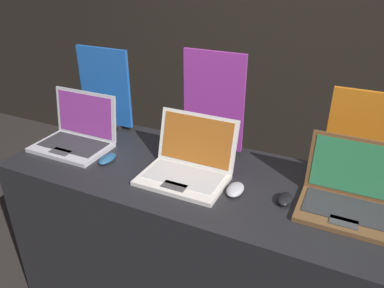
{
  "coord_description": "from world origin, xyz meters",
  "views": [
    {
      "loc": [
        0.64,
        -1.0,
        1.87
      ],
      "look_at": [
        -0.01,
        0.35,
        1.11
      ],
      "focal_mm": 35.0,
      "sensor_mm": 36.0,
      "label": 1
    }
  ],
  "objects_px": {
    "laptop_back": "(349,195)",
    "mouse_back": "(285,199)",
    "promo_stand_back": "(360,139)",
    "laptop_front": "(77,134)",
    "promo_stand_middle": "(213,105)",
    "mouse_middle": "(235,189)",
    "promo_stand_front": "(105,90)",
    "mouse_front": "(107,159)",
    "laptop_middle": "(188,164)"
  },
  "relations": [
    {
      "from": "promo_stand_middle",
      "to": "mouse_back",
      "type": "relative_size",
      "value": 5.28
    },
    {
      "from": "laptop_middle",
      "to": "mouse_back",
      "type": "height_order",
      "value": "laptop_middle"
    },
    {
      "from": "laptop_front",
      "to": "mouse_middle",
      "type": "bearing_deg",
      "value": -4.01
    },
    {
      "from": "mouse_back",
      "to": "mouse_front",
      "type": "bearing_deg",
      "value": -177.57
    },
    {
      "from": "laptop_back",
      "to": "mouse_front",
      "type": "bearing_deg",
      "value": -174.55
    },
    {
      "from": "mouse_back",
      "to": "promo_stand_back",
      "type": "relative_size",
      "value": 0.23
    },
    {
      "from": "promo_stand_front",
      "to": "promo_stand_middle",
      "type": "xyz_separation_m",
      "value": [
        0.66,
        -0.01,
        0.02
      ]
    },
    {
      "from": "laptop_middle",
      "to": "laptop_back",
      "type": "height_order",
      "value": "laptop_back"
    },
    {
      "from": "promo_stand_front",
      "to": "mouse_middle",
      "type": "xyz_separation_m",
      "value": [
        0.91,
        -0.33,
        -0.21
      ]
    },
    {
      "from": "laptop_front",
      "to": "promo_stand_middle",
      "type": "bearing_deg",
      "value": 21.47
    },
    {
      "from": "mouse_middle",
      "to": "promo_stand_back",
      "type": "distance_m",
      "value": 0.59
    },
    {
      "from": "promo_stand_front",
      "to": "laptop_back",
      "type": "height_order",
      "value": "promo_stand_front"
    },
    {
      "from": "mouse_front",
      "to": "promo_stand_middle",
      "type": "bearing_deg",
      "value": 39.41
    },
    {
      "from": "promo_stand_middle",
      "to": "laptop_back",
      "type": "bearing_deg",
      "value": -19.08
    },
    {
      "from": "promo_stand_front",
      "to": "laptop_middle",
      "type": "distance_m",
      "value": 0.74
    },
    {
      "from": "laptop_middle",
      "to": "promo_stand_middle",
      "type": "bearing_deg",
      "value": 90.0
    },
    {
      "from": "promo_stand_back",
      "to": "promo_stand_front",
      "type": "bearing_deg",
      "value": -179.57
    },
    {
      "from": "laptop_front",
      "to": "promo_stand_middle",
      "type": "height_order",
      "value": "promo_stand_middle"
    },
    {
      "from": "laptop_middle",
      "to": "promo_stand_middle",
      "type": "relative_size",
      "value": 0.75
    },
    {
      "from": "promo_stand_front",
      "to": "promo_stand_back",
      "type": "relative_size",
      "value": 1.12
    },
    {
      "from": "promo_stand_front",
      "to": "mouse_back",
      "type": "bearing_deg",
      "value": -15.66
    },
    {
      "from": "promo_stand_front",
      "to": "promo_stand_back",
      "type": "bearing_deg",
      "value": 0.43
    },
    {
      "from": "promo_stand_front",
      "to": "mouse_middle",
      "type": "relative_size",
      "value": 4.0
    },
    {
      "from": "mouse_middle",
      "to": "promo_stand_middle",
      "type": "xyz_separation_m",
      "value": [
        -0.24,
        0.32,
        0.23
      ]
    },
    {
      "from": "laptop_front",
      "to": "laptop_back",
      "type": "bearing_deg",
      "value": 1.08
    },
    {
      "from": "laptop_back",
      "to": "promo_stand_back",
      "type": "distance_m",
      "value": 0.29
    },
    {
      "from": "mouse_back",
      "to": "promo_stand_middle",
      "type": "bearing_deg",
      "value": 145.9
    },
    {
      "from": "mouse_front",
      "to": "promo_stand_back",
      "type": "height_order",
      "value": "promo_stand_back"
    },
    {
      "from": "promo_stand_front",
      "to": "laptop_back",
      "type": "relative_size",
      "value": 1.28
    },
    {
      "from": "laptop_back",
      "to": "mouse_back",
      "type": "xyz_separation_m",
      "value": [
        -0.23,
        -0.07,
        -0.05
      ]
    },
    {
      "from": "mouse_middle",
      "to": "laptop_front",
      "type": "bearing_deg",
      "value": 175.99
    },
    {
      "from": "laptop_back",
      "to": "mouse_back",
      "type": "distance_m",
      "value": 0.25
    },
    {
      "from": "laptop_front",
      "to": "laptop_middle",
      "type": "distance_m",
      "value": 0.66
    },
    {
      "from": "promo_stand_front",
      "to": "mouse_back",
      "type": "relative_size",
      "value": 4.77
    },
    {
      "from": "laptop_middle",
      "to": "laptop_front",
      "type": "bearing_deg",
      "value": 177.89
    },
    {
      "from": "mouse_middle",
      "to": "laptop_back",
      "type": "xyz_separation_m",
      "value": [
        0.44,
        0.09,
        0.05
      ]
    },
    {
      "from": "mouse_front",
      "to": "laptop_back",
      "type": "xyz_separation_m",
      "value": [
        1.09,
        0.1,
        0.05
      ]
    },
    {
      "from": "laptop_front",
      "to": "mouse_back",
      "type": "relative_size",
      "value": 3.97
    },
    {
      "from": "mouse_middle",
      "to": "promo_stand_back",
      "type": "xyz_separation_m",
      "value": [
        0.44,
        0.34,
        0.18
      ]
    },
    {
      "from": "mouse_middle",
      "to": "promo_stand_middle",
      "type": "relative_size",
      "value": 0.23
    },
    {
      "from": "mouse_middle",
      "to": "mouse_back",
      "type": "height_order",
      "value": "same"
    },
    {
      "from": "laptop_middle",
      "to": "promo_stand_back",
      "type": "xyz_separation_m",
      "value": [
        0.68,
        0.3,
        0.14
      ]
    },
    {
      "from": "mouse_front",
      "to": "promo_stand_front",
      "type": "xyz_separation_m",
      "value": [
        -0.25,
        0.35,
        0.21
      ]
    },
    {
      "from": "promo_stand_front",
      "to": "mouse_middle",
      "type": "height_order",
      "value": "promo_stand_front"
    },
    {
      "from": "laptop_middle",
      "to": "mouse_middle",
      "type": "bearing_deg",
      "value": -9.18
    },
    {
      "from": "promo_stand_front",
      "to": "laptop_front",
      "type": "bearing_deg",
      "value": -90.0
    },
    {
      "from": "promo_stand_front",
      "to": "promo_stand_middle",
      "type": "relative_size",
      "value": 0.9
    },
    {
      "from": "laptop_front",
      "to": "promo_stand_front",
      "type": "height_order",
      "value": "promo_stand_front"
    },
    {
      "from": "laptop_front",
      "to": "promo_stand_middle",
      "type": "relative_size",
      "value": 0.75
    },
    {
      "from": "laptop_back",
      "to": "promo_stand_back",
      "type": "height_order",
      "value": "promo_stand_back"
    }
  ]
}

